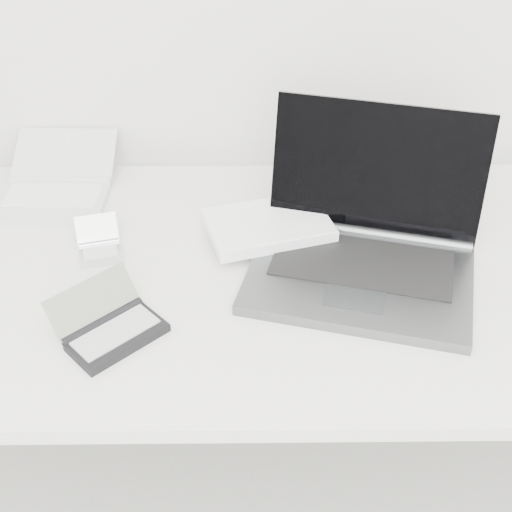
{
  "coord_description": "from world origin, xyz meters",
  "views": [
    {
      "loc": [
        -0.04,
        0.45,
        1.6
      ],
      "look_at": [
        -0.03,
        1.51,
        0.79
      ],
      "focal_mm": 50.0,
      "sensor_mm": 36.0,
      "label": 1
    }
  ],
  "objects_px": {
    "netbook_open_white": "(56,188)",
    "desk": "(271,286)",
    "palmtop_charcoal": "(111,328)",
    "laptop_large": "(344,242)"
  },
  "relations": [
    {
      "from": "desk",
      "to": "netbook_open_white",
      "type": "bearing_deg",
      "value": 150.27
    },
    {
      "from": "laptop_large",
      "to": "palmtop_charcoal",
      "type": "relative_size",
      "value": 2.65
    },
    {
      "from": "desk",
      "to": "palmtop_charcoal",
      "type": "bearing_deg",
      "value": -146.66
    },
    {
      "from": "desk",
      "to": "palmtop_charcoal",
      "type": "distance_m",
      "value": 0.35
    },
    {
      "from": "laptop_large",
      "to": "netbook_open_white",
      "type": "bearing_deg",
      "value": 172.8
    },
    {
      "from": "netbook_open_white",
      "to": "palmtop_charcoal",
      "type": "bearing_deg",
      "value": -65.76
    },
    {
      "from": "netbook_open_white",
      "to": "desk",
      "type": "bearing_deg",
      "value": -28.15
    },
    {
      "from": "laptop_large",
      "to": "palmtop_charcoal",
      "type": "xyz_separation_m",
      "value": [
        -0.43,
        -0.21,
        -0.03
      ]
    },
    {
      "from": "desk",
      "to": "laptop_large",
      "type": "height_order",
      "value": "laptop_large"
    },
    {
      "from": "laptop_large",
      "to": "netbook_open_white",
      "type": "distance_m",
      "value": 0.67
    }
  ]
}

